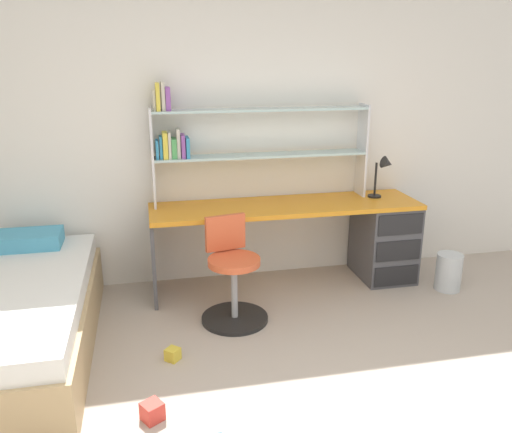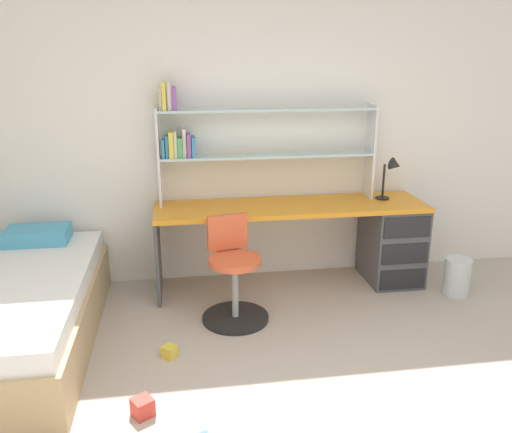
% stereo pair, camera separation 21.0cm
% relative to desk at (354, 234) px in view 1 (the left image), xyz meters
% --- Properties ---
extents(room_shell, '(5.94, 6.30, 2.77)m').
position_rel_desk_xyz_m(room_shell, '(-2.11, -1.03, 0.94)').
color(room_shell, white).
rests_on(room_shell, ground_plane).
extents(desk, '(2.34, 0.60, 0.75)m').
position_rel_desk_xyz_m(desk, '(0.00, 0.00, 0.00)').
color(desk, orange).
rests_on(desk, ground_plane).
extents(bookshelf_hutch, '(1.88, 0.22, 1.03)m').
position_rel_desk_xyz_m(bookshelf_hutch, '(-1.07, 0.18, 0.89)').
color(bookshelf_hutch, silver).
rests_on(bookshelf_hutch, desk).
extents(desk_lamp, '(0.20, 0.17, 0.38)m').
position_rel_desk_xyz_m(desk_lamp, '(0.27, 0.03, 0.57)').
color(desk_lamp, black).
rests_on(desk_lamp, desk).
extents(swivel_chair, '(0.52, 0.52, 0.81)m').
position_rel_desk_xyz_m(swivel_chair, '(-1.20, -0.53, -0.12)').
color(swivel_chair, black).
rests_on(swivel_chair, ground_plane).
extents(bed_platform, '(1.03, 2.03, 0.63)m').
position_rel_desk_xyz_m(bed_platform, '(-2.76, -0.70, -0.18)').
color(bed_platform, tan).
rests_on(bed_platform, ground_plane).
extents(waste_bin, '(0.22, 0.22, 0.33)m').
position_rel_desk_xyz_m(waste_bin, '(0.74, -0.40, -0.28)').
color(waste_bin, silver).
rests_on(waste_bin, ground_plane).
extents(toy_block_yellow_0, '(0.12, 0.12, 0.09)m').
position_rel_desk_xyz_m(toy_block_yellow_0, '(-1.71, -1.02, -0.40)').
color(toy_block_yellow_0, gold).
rests_on(toy_block_yellow_0, ground_plane).
extents(toy_block_red_1, '(0.15, 0.15, 0.11)m').
position_rel_desk_xyz_m(toy_block_red_1, '(-1.85, -1.61, -0.39)').
color(toy_block_red_1, red).
rests_on(toy_block_red_1, ground_plane).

